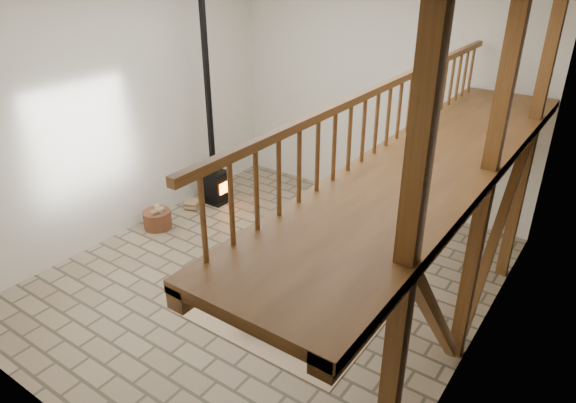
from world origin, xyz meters
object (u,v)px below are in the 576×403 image
Objects in this scene: dining_table at (290,285)px; log_basket at (157,219)px; wood_stove at (212,155)px; log_stack at (192,204)px.

dining_table reaches higher than log_basket.
log_stack is at bearing -107.31° from wood_stove.
dining_table is 3.36× the size of log_basket.
dining_table reaches higher than log_stack.
log_stack is (-0.18, -0.57, -1.04)m from wood_stove.
dining_table is 0.39× the size of wood_stove.
dining_table is 4.86× the size of log_stack.
log_basket reaches higher than log_stack.
dining_table is 4.15m from log_stack.
log_basket is (-3.79, 0.56, -0.19)m from dining_table.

